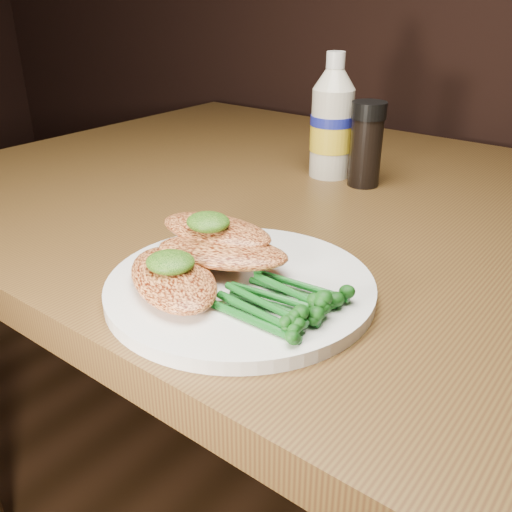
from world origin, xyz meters
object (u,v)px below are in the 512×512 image
Objects in this scene: dining_table at (337,427)px; plate at (240,287)px; mayo_bottle at (332,116)px; pepper_grinder at (366,145)px.

plate is at bearing -83.39° from dining_table.
mayo_bottle is 0.07m from pepper_grinder.
plate is at bearing -71.25° from mayo_bottle.
mayo_bottle is (-0.12, 0.35, 0.08)m from plate.
plate is 1.41× the size of mayo_bottle.
plate is (0.03, -0.27, 0.38)m from dining_table.
plate is 0.38m from mayo_bottle.
pepper_grinder is at bearing 99.69° from plate.
pepper_grinder is at bearing 110.97° from dining_table.
dining_table is at bearing 96.61° from plate.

